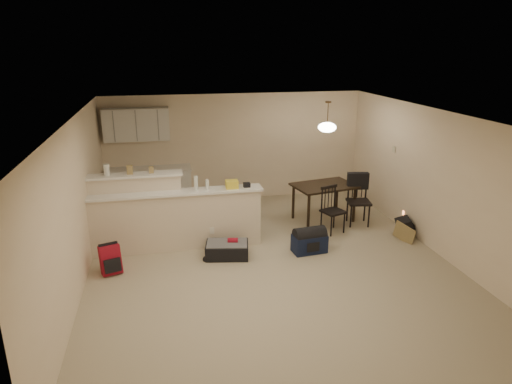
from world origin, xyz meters
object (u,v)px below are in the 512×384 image
object	(u,v)px
suitcase	(227,250)
navy_duffel	(309,243)
pendant_lamp	(327,127)
dining_chair_near	(333,210)
red_backpack	(110,260)
dining_chair_far	(359,201)
black_daypack	(405,227)
dining_table	(324,189)

from	to	relation	value
suitcase	navy_duffel	xyz separation A→B (m)	(1.47, -0.12, 0.04)
pendant_lamp	dining_chair_near	bearing A→B (deg)	-93.61
suitcase	red_backpack	distance (m)	1.95
red_backpack	dining_chair_far	bearing A→B (deg)	-4.59
red_backpack	black_daypack	size ratio (longest dim) A/B	1.30
dining_chair_near	black_daypack	bearing A→B (deg)	-36.69
dining_chair_far	suitcase	xyz separation A→B (m)	(-2.87, -0.95, -0.39)
pendant_lamp	red_backpack	xyz separation A→B (m)	(-4.19, -1.53, -1.75)
pendant_lamp	black_daypack	world-z (taller)	pendant_lamp
pendant_lamp	dining_table	bearing A→B (deg)	45.00
dining_table	suitcase	xyz separation A→B (m)	(-2.25, -1.32, -0.56)
suitcase	black_daypack	size ratio (longest dim) A/B	2.02
red_backpack	suitcase	bearing A→B (deg)	-12.04
dining_chair_near	black_daypack	world-z (taller)	dining_chair_near
red_backpack	navy_duffel	world-z (taller)	red_backpack
navy_duffel	black_daypack	xyz separation A→B (m)	(2.07, 0.35, -0.00)
suitcase	black_daypack	xyz separation A→B (m)	(3.54, 0.24, 0.04)
dining_chair_near	dining_table	bearing A→B (deg)	67.26
pendant_lamp	dining_chair_far	xyz separation A→B (m)	(0.62, -0.38, -1.47)
dining_table	dining_chair_far	xyz separation A→B (m)	(0.62, -0.38, -0.17)
pendant_lamp	black_daypack	bearing A→B (deg)	-40.08
navy_duffel	black_daypack	bearing A→B (deg)	3.80
pendant_lamp	navy_duffel	distance (m)	2.45
suitcase	red_backpack	bearing A→B (deg)	-163.36
dining_table	red_backpack	xyz separation A→B (m)	(-4.19, -1.53, -0.45)
dining_chair_far	suitcase	distance (m)	3.04
dining_table	suitcase	size ratio (longest dim) A/B	1.87
navy_duffel	black_daypack	world-z (taller)	navy_duffel
pendant_lamp	navy_duffel	xyz separation A→B (m)	(-0.78, -1.44, -1.83)
pendant_lamp	dining_chair_near	distance (m)	1.67
red_backpack	dining_table	bearing A→B (deg)	1.97
black_daypack	dining_chair_near	bearing A→B (deg)	87.70
dining_chair_far	black_daypack	size ratio (longest dim) A/B	2.83
dining_chair_far	red_backpack	xyz separation A→B (m)	(-4.80, -1.15, -0.28)
pendant_lamp	red_backpack	distance (m)	4.79
dining_table	dining_chair_near	bearing A→B (deg)	-104.42
black_daypack	suitcase	bearing A→B (deg)	109.10
dining_chair_far	black_daypack	xyz separation A→B (m)	(0.67, -0.71, -0.36)
dining_table	dining_chair_far	bearing A→B (deg)	-42.09
suitcase	red_backpack	size ratio (longest dim) A/B	1.55
dining_table	navy_duffel	world-z (taller)	dining_table
red_backpack	pendant_lamp	bearing A→B (deg)	1.97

